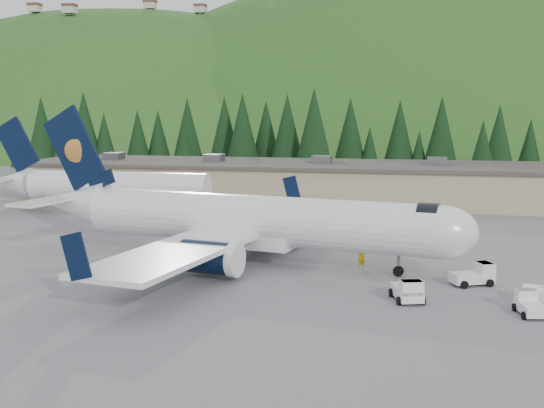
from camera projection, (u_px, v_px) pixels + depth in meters
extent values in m
plane|color=slate|center=(257.00, 263.00, 55.04)|extent=(600.00, 600.00, 0.00)
cylinder|color=white|center=(256.00, 220.00, 54.55)|extent=(29.57, 9.10, 3.94)
ellipsoid|color=white|center=(443.00, 232.00, 49.04)|extent=(5.74, 4.79, 3.94)
cylinder|color=black|center=(428.00, 225.00, 49.36)|extent=(2.02, 3.46, 3.25)
cone|color=white|center=(75.00, 203.00, 61.18)|extent=(6.89, 5.00, 3.94)
cube|color=white|center=(245.00, 239.00, 55.17)|extent=(8.84, 4.79, 1.05)
cube|color=white|center=(233.00, 231.00, 55.48)|extent=(12.02, 36.08, 0.37)
cube|color=black|center=(292.00, 189.00, 72.19)|extent=(2.12, 0.53, 3.01)
cube|color=black|center=(76.00, 257.00, 39.56)|extent=(2.12, 0.53, 3.01)
cylinder|color=black|center=(273.00, 230.00, 60.78)|extent=(4.76, 3.16, 2.41)
cylinder|color=white|center=(294.00, 232.00, 60.03)|extent=(1.07, 2.63, 2.56)
cube|color=white|center=(273.00, 224.00, 60.70)|extent=(2.31, 0.67, 0.94)
cylinder|color=black|center=(210.00, 258.00, 49.64)|extent=(4.76, 3.16, 2.41)
cylinder|color=white|center=(235.00, 260.00, 48.90)|extent=(1.07, 2.63, 2.56)
cube|color=white|center=(210.00, 250.00, 49.56)|extent=(2.31, 0.67, 0.94)
cube|color=black|center=(75.00, 148.00, 60.41)|extent=(6.43, 1.46, 7.69)
ellipsoid|color=gold|center=(78.00, 151.00, 60.55)|extent=(2.07, 0.56, 2.07)
ellipsoid|color=gold|center=(75.00, 151.00, 60.17)|extent=(2.07, 0.56, 2.07)
cube|color=black|center=(101.00, 180.00, 59.77)|extent=(2.89, 0.77, 2.08)
cube|color=white|center=(70.00, 197.00, 61.30)|extent=(5.01, 13.37, 0.23)
cylinder|color=slate|center=(399.00, 264.00, 50.58)|extent=(0.24, 0.24, 1.89)
cylinder|color=black|center=(398.00, 271.00, 50.66)|extent=(0.84, 0.43, 0.80)
cylinder|color=slate|center=(236.00, 241.00, 58.67)|extent=(0.29, 0.29, 2.10)
cylinder|color=black|center=(241.00, 247.00, 58.58)|extent=(1.20, 0.57, 1.15)
cylinder|color=black|center=(232.00, 246.00, 58.89)|extent=(1.20, 0.57, 1.15)
cylinder|color=slate|center=(205.00, 254.00, 53.49)|extent=(0.29, 0.29, 2.10)
cylinder|color=black|center=(210.00, 260.00, 53.40)|extent=(1.20, 0.57, 1.15)
cylinder|color=black|center=(201.00, 260.00, 53.71)|extent=(1.20, 0.57, 1.15)
cylinder|color=white|center=(118.00, 187.00, 80.44)|extent=(22.00, 3.60, 3.60)
cone|color=white|center=(12.00, 182.00, 83.30)|extent=(5.00, 3.60, 3.60)
cube|color=black|center=(17.00, 145.00, 82.45)|extent=(5.82, 0.28, 6.89)
cube|color=white|center=(12.00, 178.00, 83.22)|extent=(2.40, 11.00, 0.20)
cube|color=white|center=(472.00, 277.00, 48.18)|extent=(3.31, 2.60, 0.69)
cube|color=white|center=(485.00, 269.00, 48.32)|extent=(1.48, 1.67, 0.89)
cube|color=black|center=(485.00, 263.00, 48.26)|extent=(1.35, 1.54, 0.10)
cylinder|color=black|center=(478.00, 278.00, 49.20)|extent=(0.59, 0.43, 0.55)
cylinder|color=black|center=(490.00, 283.00, 47.68)|extent=(0.59, 0.43, 0.55)
cylinder|color=black|center=(453.00, 279.00, 48.75)|extent=(0.59, 0.43, 0.55)
cylinder|color=black|center=(464.00, 285.00, 47.23)|extent=(0.59, 0.43, 0.55)
cylinder|color=black|center=(532.00, 294.00, 44.63)|extent=(0.68, 0.38, 0.64)
cylinder|color=black|center=(530.00, 302.00, 42.98)|extent=(0.68, 0.38, 0.64)
cube|color=white|center=(531.00, 308.00, 41.13)|extent=(1.74, 2.77, 0.60)
cube|color=white|center=(526.00, 296.00, 41.91)|extent=(1.34, 1.06, 0.77)
cube|color=black|center=(526.00, 290.00, 41.86)|extent=(1.24, 0.96, 0.09)
cylinder|color=black|center=(514.00, 307.00, 42.03)|extent=(0.27, 0.51, 0.48)
cylinder|color=black|center=(537.00, 307.00, 42.00)|extent=(0.27, 0.51, 0.48)
cylinder|color=black|center=(524.00, 316.00, 40.33)|extent=(0.27, 0.51, 0.48)
cube|color=tan|center=(285.00, 182.00, 92.54)|extent=(70.00, 16.00, 4.80)
cube|color=#47423D|center=(285.00, 164.00, 92.18)|extent=(71.00, 17.00, 0.40)
cube|color=slate|center=(113.00, 156.00, 97.25)|extent=(2.50, 2.50, 1.00)
cube|color=slate|center=(214.00, 158.00, 94.15)|extent=(2.50, 2.50, 1.00)
cube|color=slate|center=(322.00, 159.00, 91.06)|extent=(2.50, 2.50, 1.00)
cube|color=slate|center=(437.00, 161.00, 87.97)|extent=(2.50, 2.50, 1.00)
cube|color=white|center=(407.00, 292.00, 44.27)|extent=(2.26, 3.26, 0.69)
cube|color=white|center=(411.00, 288.00, 43.21)|extent=(1.61, 1.34, 0.89)
cube|color=black|center=(412.00, 281.00, 43.16)|extent=(1.48, 1.22, 0.10)
cylinder|color=black|center=(423.00, 300.00, 43.40)|extent=(0.37, 0.59, 0.55)
cylinder|color=black|center=(399.00, 301.00, 43.27)|extent=(0.37, 0.59, 0.55)
cylinder|color=black|center=(414.00, 292.00, 45.34)|extent=(0.37, 0.59, 0.55)
cylinder|color=black|center=(391.00, 293.00, 45.22)|extent=(0.37, 0.59, 0.55)
imported|color=yellow|center=(361.00, 257.00, 53.08)|extent=(0.78, 0.74, 1.80)
cone|color=black|center=(22.00, 143.00, 127.78)|extent=(4.26, 4.26, 8.71)
cone|color=black|center=(42.00, 130.00, 126.54)|extent=(6.08, 6.08, 12.44)
cone|color=black|center=(61.00, 145.00, 125.70)|extent=(4.07, 4.07, 8.33)
cone|color=black|center=(84.00, 128.00, 122.00)|extent=(6.46, 6.46, 13.22)
cone|color=black|center=(104.00, 140.00, 122.52)|extent=(4.87, 4.87, 9.96)
cone|color=black|center=(138.00, 138.00, 124.84)|extent=(5.09, 5.09, 10.41)
cone|color=black|center=(158.00, 138.00, 126.50)|extent=(5.07, 5.07, 10.37)
cone|color=black|center=(188.00, 131.00, 125.57)|extent=(6.00, 6.00, 12.28)
cone|color=black|center=(184.00, 149.00, 111.80)|extent=(4.15, 4.15, 8.50)
cone|color=black|center=(225.00, 132.00, 118.45)|extent=(6.06, 6.06, 12.41)
cone|color=black|center=(243.00, 132.00, 113.41)|extent=(6.25, 6.25, 12.79)
cone|color=black|center=(266.00, 135.00, 116.96)|extent=(5.75, 5.75, 11.75)
cone|color=black|center=(287.00, 132.00, 112.23)|extent=(6.19, 6.19, 12.67)
cone|color=black|center=(314.00, 130.00, 107.82)|extent=(6.54, 6.54, 13.38)
cone|color=black|center=(350.00, 132.00, 118.60)|extent=(6.00, 6.00, 12.28)
cone|color=black|center=(370.00, 150.00, 117.62)|extent=(3.88, 3.88, 7.94)
cone|color=black|center=(400.00, 134.00, 117.48)|extent=(5.81, 5.81, 11.88)
cone|color=black|center=(419.00, 152.00, 116.37)|extent=(3.60, 3.60, 7.37)
cone|color=black|center=(441.00, 133.00, 114.51)|extent=(6.07, 6.07, 12.41)
cone|color=black|center=(482.00, 150.00, 102.05)|extent=(4.49, 4.49, 9.19)
cone|color=black|center=(499.00, 140.00, 107.33)|extent=(5.46, 5.46, 11.18)
cone|color=black|center=(530.00, 147.00, 109.24)|extent=(4.53, 4.53, 9.26)
ellipsoid|color=#1F5119|center=(125.00, 349.00, 248.74)|extent=(336.00, 240.00, 240.00)
ellipsoid|color=#1F5119|center=(486.00, 373.00, 252.38)|extent=(420.00, 300.00, 300.00)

